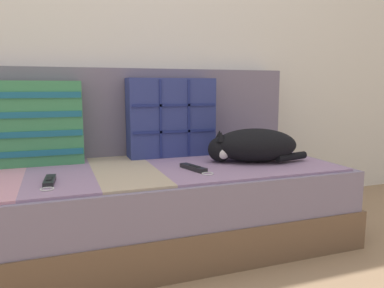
% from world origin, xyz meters
% --- Properties ---
extents(ground_plane, '(14.00, 14.00, 0.00)m').
position_xyz_m(ground_plane, '(0.00, 0.00, 0.00)').
color(ground_plane, '#937556').
extents(couch, '(2.01, 0.83, 0.36)m').
position_xyz_m(couch, '(-0.00, 0.13, 0.18)').
color(couch, brown).
rests_on(couch, ground_plane).
extents(sofa_backrest, '(1.97, 0.14, 0.45)m').
position_xyz_m(sofa_backrest, '(0.00, 0.48, 0.59)').
color(sofa_backrest, slate).
rests_on(sofa_backrest, couch).
extents(throw_pillow_quilted, '(0.45, 0.14, 0.40)m').
position_xyz_m(throw_pillow_quilted, '(0.29, 0.33, 0.56)').
color(throw_pillow_quilted, navy).
rests_on(throw_pillow_quilted, couch).
extents(throw_pillow_striped, '(0.41, 0.14, 0.38)m').
position_xyz_m(throw_pillow_striped, '(-0.36, 0.33, 0.56)').
color(throw_pillow_striped, '#3D8956').
rests_on(throw_pillow_striped, couch).
extents(sleeping_cat, '(0.46, 0.32, 0.16)m').
position_xyz_m(sleeping_cat, '(0.60, 0.04, 0.44)').
color(sleeping_cat, black).
rests_on(sleeping_cat, couch).
extents(game_remote_near, '(0.09, 0.21, 0.02)m').
position_xyz_m(game_remote_near, '(0.28, -0.04, 0.37)').
color(game_remote_near, black).
rests_on(game_remote_near, couch).
extents(game_remote_far, '(0.06, 0.20, 0.02)m').
position_xyz_m(game_remote_far, '(-0.31, -0.06, 0.37)').
color(game_remote_far, black).
rests_on(game_remote_far, couch).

